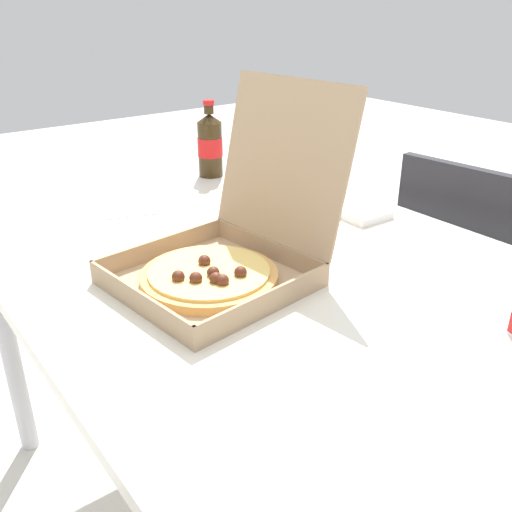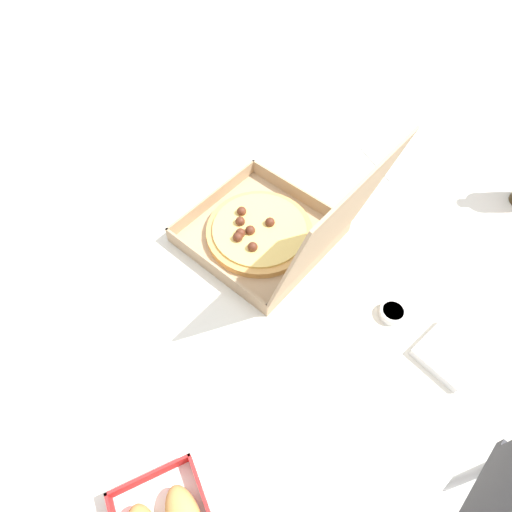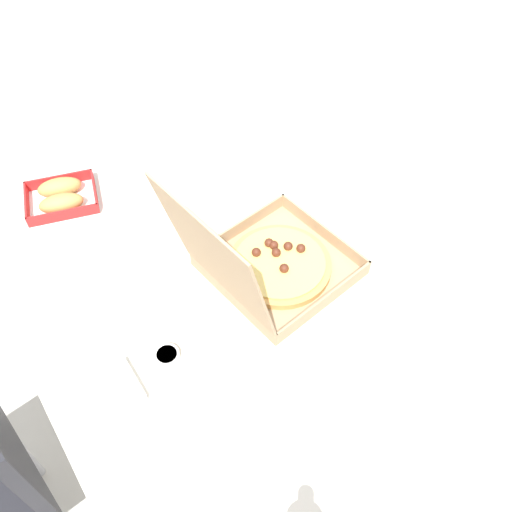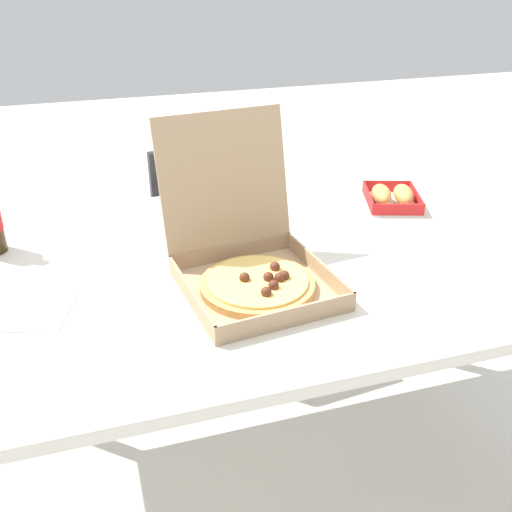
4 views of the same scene
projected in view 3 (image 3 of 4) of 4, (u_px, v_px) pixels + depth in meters
The scene contains 7 objects.
ground_plane at pixel (231, 406), 1.91m from camera, with size 10.00×10.00×0.00m, color beige.
dining_table at pixel (222, 298), 1.41m from camera, with size 1.47×0.96×0.72m.
pizza_box_open at pixel (269, 263), 1.33m from camera, with size 0.36×0.43×0.36m.
bread_side_box at pixel (61, 196), 1.52m from camera, with size 0.20×0.23×0.06m.
paper_menu at pixel (404, 448), 1.09m from camera, with size 0.21×0.15×0.00m, color white.
napkin_pile at pixel (113, 391), 1.16m from camera, with size 0.11×0.11×0.02m, color white.
dipping_sauce_cup at pixel (167, 356), 1.22m from camera, with size 0.06×0.06×0.02m.
Camera 3 is at (-0.72, 0.39, 1.81)m, focal length 38.45 mm.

